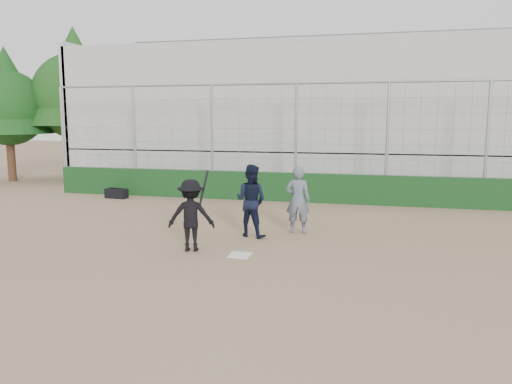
% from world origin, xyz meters
% --- Properties ---
extents(ground, '(90.00, 90.00, 0.00)m').
position_xyz_m(ground, '(0.00, 0.00, 0.00)').
color(ground, brown).
rests_on(ground, ground).
extents(home_plate, '(0.44, 0.44, 0.02)m').
position_xyz_m(home_plate, '(0.00, 0.00, 0.01)').
color(home_plate, white).
rests_on(home_plate, ground).
extents(backstop, '(18.10, 0.25, 4.04)m').
position_xyz_m(backstop, '(0.00, 7.00, 0.96)').
color(backstop, '#113514').
rests_on(backstop, ground).
extents(bleachers, '(20.25, 6.70, 6.98)m').
position_xyz_m(bleachers, '(0.00, 11.95, 2.92)').
color(bleachers, '#A0A0A0').
rests_on(bleachers, ground).
extents(tree_left, '(4.48, 4.48, 7.00)m').
position_xyz_m(tree_left, '(-11.00, 11.00, 4.39)').
color(tree_left, '#362413').
rests_on(tree_left, ground).
extents(tree_right, '(3.84, 3.84, 6.00)m').
position_xyz_m(tree_right, '(-13.50, 9.50, 3.76)').
color(tree_right, '#392114').
rests_on(tree_right, ground).
extents(batter_at_plate, '(1.12, 0.84, 1.74)m').
position_xyz_m(batter_at_plate, '(-1.14, 0.14, 0.78)').
color(batter_at_plate, black).
rests_on(batter_at_plate, ground).
extents(catcher_crouched, '(1.04, 0.93, 1.19)m').
position_xyz_m(catcher_crouched, '(-0.20, 1.70, 0.59)').
color(catcher_crouched, black).
rests_on(catcher_crouched, ground).
extents(umpire, '(0.63, 0.43, 1.52)m').
position_xyz_m(umpire, '(0.84, 2.36, 0.76)').
color(umpire, slate).
rests_on(umpire, ground).
extents(equipment_bag, '(0.84, 0.44, 0.38)m').
position_xyz_m(equipment_bag, '(-6.37, 6.20, 0.17)').
color(equipment_bag, black).
rests_on(equipment_bag, ground).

